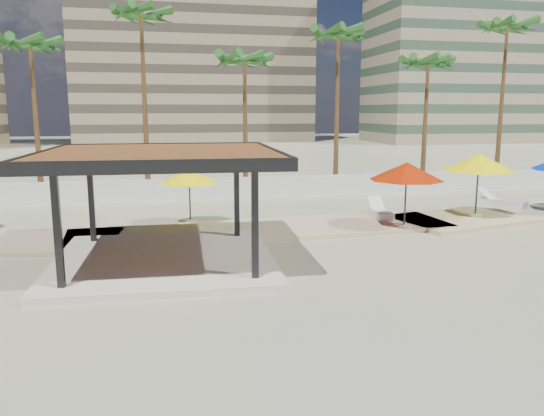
{
  "coord_description": "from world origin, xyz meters",
  "views": [
    {
      "loc": [
        -2.32,
        -14.28,
        4.99
      ],
      "look_at": [
        1.79,
        4.88,
        1.4
      ],
      "focal_mm": 35.0,
      "sensor_mm": 36.0,
      "label": 1
    }
  ],
  "objects_px": {
    "umbrella_c": "(407,172)",
    "lounger_c": "(501,203)",
    "lounger_b": "(380,213)",
    "pavilion_central": "(162,196)"
  },
  "relations": [
    {
      "from": "lounger_b",
      "to": "lounger_c",
      "type": "relative_size",
      "value": 0.89
    },
    {
      "from": "lounger_b",
      "to": "pavilion_central",
      "type": "bearing_deg",
      "value": 123.11
    },
    {
      "from": "pavilion_central",
      "to": "umbrella_c",
      "type": "xyz_separation_m",
      "value": [
        9.91,
        2.66,
        0.29
      ]
    },
    {
      "from": "umbrella_c",
      "to": "lounger_b",
      "type": "relative_size",
      "value": 1.66
    },
    {
      "from": "pavilion_central",
      "to": "lounger_c",
      "type": "relative_size",
      "value": 3.2
    },
    {
      "from": "pavilion_central",
      "to": "lounger_c",
      "type": "height_order",
      "value": "pavilion_central"
    },
    {
      "from": "umbrella_c",
      "to": "lounger_b",
      "type": "xyz_separation_m",
      "value": [
        -0.08,
        2.29,
        -2.17
      ]
    },
    {
      "from": "lounger_c",
      "to": "lounger_b",
      "type": "bearing_deg",
      "value": 65.25
    },
    {
      "from": "umbrella_c",
      "to": "lounger_c",
      "type": "bearing_deg",
      "value": 26.23
    },
    {
      "from": "pavilion_central",
      "to": "umbrella_c",
      "type": "bearing_deg",
      "value": 17.79
    }
  ]
}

